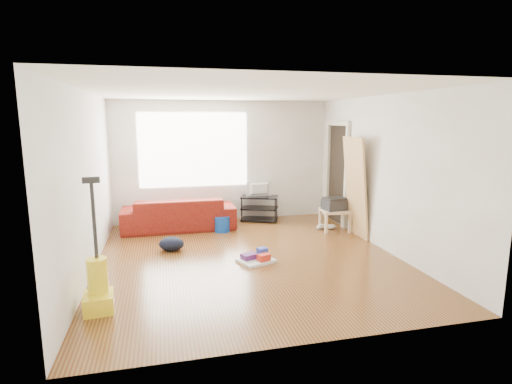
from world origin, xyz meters
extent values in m
cube|color=#562811|center=(0.00, 0.00, 0.00)|extent=(4.50, 5.00, 0.01)
cube|color=white|center=(0.00, 0.00, 2.50)|extent=(4.50, 5.00, 0.01)
cube|color=beige|center=(0.00, 2.50, 1.25)|extent=(4.50, 0.01, 2.50)
cube|color=beige|center=(0.00, -2.50, 1.25)|extent=(4.50, 0.01, 2.50)
cube|color=beige|center=(-2.25, 0.00, 1.25)|extent=(0.01, 5.00, 2.50)
cube|color=beige|center=(2.25, 0.00, 1.25)|extent=(0.01, 5.00, 2.50)
cube|color=white|center=(-0.60, 2.48, 1.50)|extent=(2.20, 0.01, 1.50)
cube|color=beige|center=(2.21, 1.25, 1.00)|extent=(0.06, 0.08, 2.00)
cube|color=beige|center=(2.21, 2.15, 1.00)|extent=(0.06, 0.08, 2.00)
cube|color=beige|center=(2.21, 1.70, 2.04)|extent=(0.06, 0.98, 0.08)
cube|color=black|center=(2.24, 1.70, 1.00)|extent=(0.01, 0.86, 1.98)
imported|color=#520B09|center=(-0.97, 1.95, 0.00)|extent=(2.16, 0.84, 0.63)
cube|color=black|center=(0.72, 2.22, 0.03)|extent=(0.87, 0.68, 0.03)
cube|color=black|center=(0.72, 2.22, 0.27)|extent=(0.87, 0.68, 0.03)
cube|color=black|center=(0.72, 2.22, 0.51)|extent=(0.87, 0.68, 0.03)
cylinder|color=black|center=(0.33, 2.17, 0.26)|extent=(0.03, 0.03, 0.52)
cylinder|color=black|center=(0.46, 2.52, 0.26)|extent=(0.03, 0.03, 0.52)
cylinder|color=black|center=(0.98, 1.92, 0.26)|extent=(0.03, 0.03, 0.52)
cylinder|color=black|center=(1.12, 2.27, 0.26)|extent=(0.03, 0.03, 0.52)
imported|color=black|center=(0.72, 2.22, 0.68)|extent=(0.54, 0.07, 0.31)
cube|color=tan|center=(1.95, 1.15, 0.39)|extent=(0.57, 0.57, 0.05)
cube|color=tan|center=(1.69, 0.95, 0.18)|extent=(0.05, 0.05, 0.36)
cube|color=tan|center=(1.76, 1.40, 0.18)|extent=(0.05, 0.05, 0.36)
cube|color=tan|center=(2.14, 0.89, 0.18)|extent=(0.05, 0.05, 0.36)
cube|color=tan|center=(2.21, 1.34, 0.18)|extent=(0.05, 0.05, 0.36)
cube|color=#26262A|center=(1.95, 1.15, 0.51)|extent=(0.48, 0.39, 0.19)
cube|color=black|center=(1.95, 1.15, 0.62)|extent=(0.44, 0.35, 0.04)
cylinder|color=#0D3FA9|center=(-0.18, 1.57, 0.00)|extent=(0.38, 0.38, 0.29)
cylinder|color=silver|center=(-0.18, 1.61, 0.20)|extent=(0.12, 0.12, 0.11)
cube|color=silver|center=(0.07, -0.21, 0.02)|extent=(0.61, 0.55, 0.04)
cube|color=red|center=(0.17, -0.29, 0.09)|extent=(0.21, 0.18, 0.10)
cube|color=#4A1F62|center=(-0.03, -0.16, 0.08)|extent=(0.26, 0.23, 0.08)
cube|color=#2639A8|center=(0.19, -0.11, 0.11)|extent=(0.17, 0.16, 0.14)
ellipsoid|color=black|center=(-1.15, 0.63, 0.00)|extent=(0.49, 0.43, 0.22)
ellipsoid|color=silver|center=(1.73, 1.29, 0.05)|extent=(0.26, 0.21, 0.10)
ellipsoid|color=silver|center=(1.91, 1.23, 0.05)|extent=(0.25, 0.12, 0.10)
cube|color=yellow|center=(-2.00, -1.32, 0.10)|extent=(0.35, 0.39, 0.20)
cylinder|color=yellow|center=(-2.00, -1.27, 0.40)|extent=(0.22, 0.22, 0.39)
cylinder|color=black|center=(-2.00, -1.23, 1.01)|extent=(0.04, 0.04, 0.84)
cube|color=black|center=(-2.00, -1.23, 1.47)|extent=(0.18, 0.06, 0.07)
cube|color=tan|center=(2.13, 0.70, 0.00)|extent=(0.23, 0.73, 1.81)
camera|label=1|loc=(-1.26, -5.77, 2.10)|focal=28.00mm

